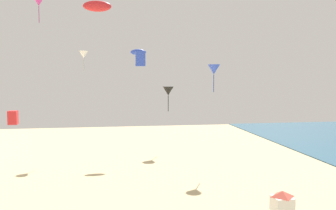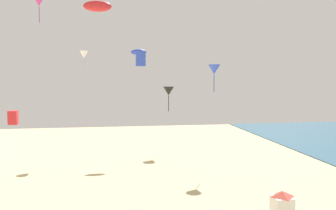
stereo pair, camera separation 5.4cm
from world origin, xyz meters
TOP-DOWN VIEW (x-y plane):
  - lifeguard_stand at (8.16, 12.03)m, footprint 1.10×1.10m
  - kite_blue_box at (1.00, 25.84)m, footprint 0.85×0.85m
  - kite_blue_delta at (9.02, 29.55)m, footprint 1.28×1.28m
  - kite_red_parafoil at (-2.86, 27.77)m, footprint 2.64×0.73m
  - kite_black_delta at (5.56, 38.18)m, footprint 1.40×1.40m
  - kite_magenta_delta at (-8.13, 27.86)m, footprint 1.05×1.05m
  - kite_red_box at (-8.26, 18.18)m, footprint 0.59×0.59m
  - kite_white_delta at (-4.93, 38.76)m, footprint 1.09×1.09m
  - kite_blue_parafoil at (1.76, 37.84)m, footprint 1.93×0.54m

SIDE VIEW (x-z plane):
  - lifeguard_stand at x=8.16m, z-range 0.56..3.11m
  - kite_red_box at x=-8.26m, z-range 6.03..6.95m
  - kite_black_delta at x=5.56m, z-range 5.83..9.01m
  - kite_blue_delta at x=9.02m, z-range 8.55..11.45m
  - kite_blue_box at x=1.00m, z-range 10.21..11.53m
  - kite_white_delta at x=-4.93m, z-range 10.72..13.21m
  - kite_blue_parafoil at x=1.76m, z-range 11.89..12.64m
  - kite_red_parafoil at x=-2.86m, z-range 15.33..16.35m
  - kite_magenta_delta at x=-8.13m, z-range 14.95..17.33m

